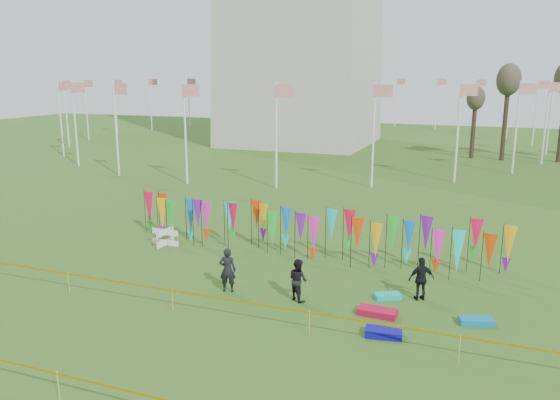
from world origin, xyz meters
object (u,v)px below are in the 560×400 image
(person_mid, at_px, (298,280))
(kite_bag_turquoise, at_px, (388,296))
(box_kite, at_px, (165,237))
(kite_bag_teal, at_px, (476,321))
(person_left, at_px, (228,270))
(kite_bag_red, at_px, (377,312))
(person_right, at_px, (421,279))
(kite_bag_blue, at_px, (383,333))

(person_mid, relative_size, kite_bag_turquoise, 1.66)
(box_kite, relative_size, kite_bag_teal, 0.76)
(person_left, xyz_separation_m, kite_bag_red, (6.05, -0.08, -0.78))
(box_kite, distance_m, kite_bag_red, 12.46)
(person_left, xyz_separation_m, kite_bag_teal, (9.40, 0.46, -0.80))
(kite_bag_turquoise, bearing_deg, person_right, 16.33)
(person_right, relative_size, kite_bag_turquoise, 1.71)
(person_left, xyz_separation_m, person_mid, (2.90, 0.20, -0.08))
(person_mid, bearing_deg, person_right, -126.64)
(box_kite, bearing_deg, person_right, -10.19)
(box_kite, distance_m, kite_bag_turquoise, 12.06)
(kite_bag_turquoise, relative_size, kite_bag_blue, 0.83)
(kite_bag_turquoise, height_order, kite_bag_red, kite_bag_red)
(box_kite, bearing_deg, person_mid, -25.38)
(kite_bag_teal, bearing_deg, person_left, -177.19)
(person_right, xyz_separation_m, kite_bag_blue, (-0.76, -3.53, -0.73))
(kite_bag_turquoise, bearing_deg, kite_bag_red, -92.70)
(person_left, relative_size, kite_bag_blue, 1.51)
(kite_bag_blue, relative_size, kite_bag_teal, 1.05)
(box_kite, xyz_separation_m, person_mid, (8.53, -4.05, 0.39))
(kite_bag_blue, bearing_deg, kite_bag_red, 108.15)
(person_right, height_order, kite_bag_blue, person_right)
(kite_bag_turquoise, xyz_separation_m, kite_bag_teal, (3.28, -1.11, 0.01))
(box_kite, height_order, kite_bag_turquoise, box_kite)
(kite_bag_turquoise, distance_m, kite_bag_teal, 3.46)
(box_kite, xyz_separation_m, kite_bag_teal, (15.04, -3.78, -0.33))
(kite_bag_turquoise, relative_size, kite_bag_teal, 0.87)
(person_left, height_order, person_right, person_left)
(person_right, xyz_separation_m, kite_bag_turquoise, (-1.19, -0.35, -0.76))
(kite_bag_blue, bearing_deg, person_mid, 153.63)
(person_right, distance_m, kite_bag_teal, 2.66)
(person_left, relative_size, kite_bag_turquoise, 1.81)
(box_kite, relative_size, person_mid, 0.52)
(person_mid, relative_size, person_right, 0.97)
(kite_bag_red, bearing_deg, person_mid, 174.94)
(box_kite, distance_m, person_right, 13.16)
(person_right, relative_size, kite_bag_teal, 1.50)
(person_mid, distance_m, kite_bag_red, 3.24)
(person_right, xyz_separation_m, kite_bag_red, (-1.26, -2.00, -0.73))
(person_left, distance_m, kite_bag_turquoise, 6.37)
(kite_bag_turquoise, relative_size, kite_bag_red, 0.73)
(kite_bag_blue, bearing_deg, kite_bag_turquoise, 97.58)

